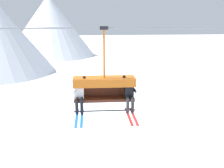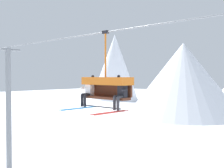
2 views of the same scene
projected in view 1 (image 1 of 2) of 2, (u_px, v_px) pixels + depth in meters
name	position (u px, v px, depth m)	size (l,w,h in m)	color
mountain_peak_east	(49.00, 26.00, 56.52)	(17.92, 17.92, 11.96)	white
lift_cable	(74.00, 28.00, 9.48)	(19.36, 0.05, 0.05)	slate
chairlift_chair	(104.00, 85.00, 10.13)	(2.22, 0.74, 2.96)	#512819
skier_white	(79.00, 95.00, 9.92)	(0.48, 1.70, 1.34)	silver
skier_black	(129.00, 93.00, 10.06)	(0.48, 1.70, 1.34)	black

